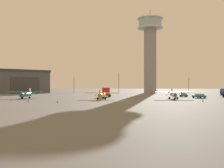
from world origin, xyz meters
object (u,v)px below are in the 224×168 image
at_px(truck_box_red, 106,92).
at_px(light_post_east, 189,84).
at_px(airplane_white, 173,94).
at_px(car_teal, 199,96).
at_px(airplane_yellow, 102,95).
at_px(traffic_cone_near_left, 203,100).
at_px(control_tower, 150,47).
at_px(traffic_cone_mid_apron, 28,101).
at_px(light_post_west, 74,83).
at_px(airplane_teal, 26,94).
at_px(light_post_north, 119,81).
at_px(car_green, 184,94).
at_px(traffic_cone_near_right, 58,101).

relative_size(truck_box_red, light_post_east, 0.78).
distance_m(airplane_white, car_teal, 10.62).
bearing_deg(airplane_yellow, light_post_east, -32.16).
bearing_deg(traffic_cone_near_left, light_post_east, 82.28).
bearing_deg(truck_box_red, control_tower, -26.67).
distance_m(car_teal, traffic_cone_near_left, 16.31).
distance_m(truck_box_red, traffic_cone_near_left, 33.69).
height_order(control_tower, car_teal, control_tower).
relative_size(control_tower, light_post_east, 5.54).
bearing_deg(traffic_cone_mid_apron, light_post_east, 51.17).
bearing_deg(control_tower, light_post_west, -161.13).
xyz_separation_m(airplane_teal, truck_box_red, (22.52, 12.25, 0.34)).
bearing_deg(airplane_yellow, light_post_north, -0.13).
bearing_deg(truck_box_red, traffic_cone_near_left, -134.48).
bearing_deg(airplane_yellow, traffic_cone_mid_apron, 128.74).
height_order(control_tower, airplane_white, control_tower).
relative_size(light_post_north, traffic_cone_mid_apron, 17.48).
distance_m(control_tower, light_post_north, 27.26).
distance_m(airplane_yellow, traffic_cone_near_left, 26.37).
bearing_deg(airplane_white, light_post_west, -137.69).
xyz_separation_m(car_teal, traffic_cone_mid_apron, (-44.43, -22.14, -0.47)).
height_order(airplane_white, traffic_cone_near_left, airplane_white).
xyz_separation_m(light_post_east, light_post_north, (-31.52, -4.21, 1.16)).
xyz_separation_m(car_green, traffic_cone_near_right, (-34.16, -32.85, -0.38)).
bearing_deg(light_post_east, light_post_north, -172.40).
bearing_deg(traffic_cone_mid_apron, control_tower, 65.85).
height_order(traffic_cone_near_right, traffic_cone_mid_apron, traffic_cone_near_right).
xyz_separation_m(car_green, traffic_cone_mid_apron, (-41.55, -31.79, -0.47)).
xyz_separation_m(airplane_white, traffic_cone_mid_apron, (-35.86, -15.90, -1.15)).
distance_m(light_post_east, light_post_north, 31.82).
relative_size(control_tower, light_post_north, 4.27).
xyz_separation_m(airplane_teal, light_post_north, (24.73, 41.78, 4.31)).
bearing_deg(traffic_cone_near_right, airplane_yellow, 56.82).
xyz_separation_m(control_tower, airplane_teal, (-39.44, -56.87, -21.61)).
distance_m(airplane_yellow, car_green, 32.55).
xyz_separation_m(car_green, light_post_north, (-24.11, 24.82, 4.97)).
relative_size(airplane_yellow, traffic_cone_near_right, 13.34).
distance_m(traffic_cone_near_left, traffic_cone_near_right, 34.89).
height_order(airplane_yellow, car_teal, airplane_yellow).
relative_size(car_green, traffic_cone_mid_apron, 8.20).
bearing_deg(traffic_cone_mid_apron, traffic_cone_near_left, 8.34).
bearing_deg(car_teal, light_post_north, 10.64).
bearing_deg(light_post_east, truck_box_red, -135.00).
xyz_separation_m(light_post_west, traffic_cone_near_right, (11.20, -60.47, -4.49)).
distance_m(airplane_white, truck_box_red, 23.47).
xyz_separation_m(airplane_teal, light_post_west, (3.49, 44.59, 3.45)).
distance_m(control_tower, traffic_cone_near_right, 80.12).
height_order(light_post_west, light_post_north, light_post_north).
bearing_deg(light_post_west, car_teal, -37.70).
height_order(traffic_cone_near_left, traffic_cone_near_right, traffic_cone_near_right).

